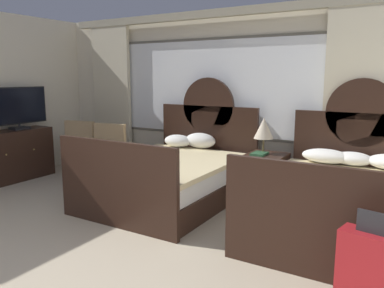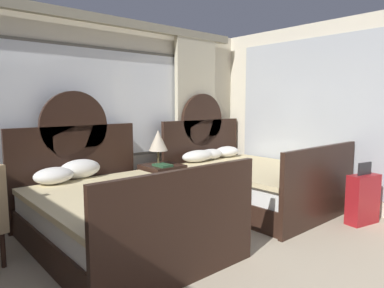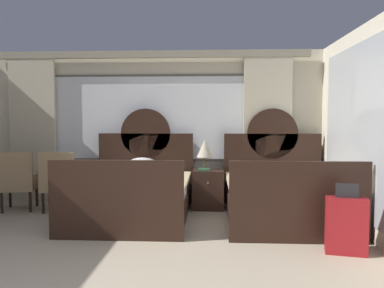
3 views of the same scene
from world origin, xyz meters
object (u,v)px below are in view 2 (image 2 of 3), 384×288
Objects in this scene: nightstand_between_beds at (162,187)px; book_on_nightstand at (163,165)px; bed_near_mirror at (249,181)px; suitcase_on_floor at (363,199)px; table_lamp_on_nightstand at (158,141)px; bed_near_window at (116,213)px.

book_on_nightstand is (-0.07, -0.10, 0.34)m from nightstand_between_beds.
bed_near_mirror reaches higher than suitcase_on_floor.
table_lamp_on_nightstand is at bearing 126.73° from suitcase_on_floor.
table_lamp_on_nightstand reaches higher than suitcase_on_floor.
nightstand_between_beds is 1.30× the size of table_lamp_on_nightstand.
nightstand_between_beds is (-1.10, 0.67, -0.03)m from bed_near_mirror.
table_lamp_on_nightstand is 0.35m from book_on_nightstand.
bed_near_mirror is 2.83× the size of suitcase_on_floor.
bed_near_window is 3.44× the size of nightstand_between_beds.
bed_near_mirror is at bearing 106.73° from suitcase_on_floor.
bed_near_mirror is at bearing -25.80° from book_on_nightstand.
bed_near_mirror is at bearing -30.16° from table_lamp_on_nightstand.
suitcase_on_floor is at bearing -51.68° from book_on_nightstand.
nightstand_between_beds is (1.11, 0.68, -0.03)m from bed_near_window.
book_on_nightstand is at bearing 154.20° from bed_near_mirror.
suitcase_on_floor reaches higher than book_on_nightstand.
book_on_nightstand is (1.04, 0.57, 0.31)m from bed_near_window.
nightstand_between_beds is 2.48× the size of book_on_nightstand.
bed_near_mirror is 1.49m from table_lamp_on_nightstand.
bed_near_window is 4.48× the size of table_lamp_on_nightstand.
bed_near_window is 1.41m from table_lamp_on_nightstand.
bed_near_window is 2.83× the size of suitcase_on_floor.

